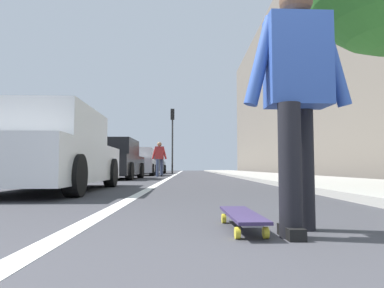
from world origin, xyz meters
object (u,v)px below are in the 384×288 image
parked_car_far (138,162)px  traffic_light (172,129)px  parked_car_end (152,164)px  pedestrian_distant (159,157)px  skater_person (297,89)px  parked_car_near (49,152)px  skateboard (242,216)px  parked_car_mid (114,160)px

parked_car_far → traffic_light: traffic_light is taller
parked_car_end → pedestrian_distant: bearing=-171.9°
skater_person → parked_car_near: size_ratio=0.37×
traffic_light → skater_person: bearing=-175.5°
parked_car_far → parked_car_end: (6.54, -0.11, 0.00)m
traffic_light → pedestrian_distant: size_ratio=2.90×
pedestrian_distant → skateboard: bearing=-173.1°
parked_car_far → traffic_light: size_ratio=0.88×
traffic_light → parked_car_far: bearing=167.0°
skateboard → parked_car_far: (16.78, 3.12, 0.61)m
parked_car_far → pedestrian_distant: size_ratio=2.57×
pedestrian_distant → traffic_light: bearing=-1.2°
skater_person → traffic_light: bearing=4.5°
parked_car_mid → parked_car_far: (6.08, -0.01, 0.00)m
parked_car_end → parked_car_mid: bearing=179.4°
parked_car_near → skater_person: bearing=-141.9°
parked_car_near → parked_car_far: bearing=1.1°
skateboard → pedestrian_distant: bearing=6.9°
parked_car_far → parked_car_near: bearing=-178.9°
skater_person → parked_car_mid: skater_person is taller
skateboard → parked_car_end: size_ratio=0.20×
skateboard → skater_person: skater_person is taller
parked_car_mid → parked_car_far: 6.08m
parked_car_mid → parked_car_far: parked_car_far is taller
parked_car_near → traffic_light: bearing=-3.9°
parked_car_end → skateboard: bearing=-172.7°
parked_car_end → traffic_light: size_ratio=0.90×
traffic_light → pedestrian_distant: traffic_light is taller
skateboard → pedestrian_distant: (14.35, 1.74, 0.85)m
parked_car_mid → pedestrian_distant: bearing=-20.8°
skateboard → parked_car_near: (3.96, 2.88, 0.61)m
parked_car_near → parked_car_far: 12.82m
parked_car_near → skateboard: bearing=-144.0°
skater_person → parked_car_near: 5.22m
parked_car_far → pedestrian_distant: bearing=-150.3°
parked_car_near → parked_car_end: parked_car_end is taller
skateboard → traffic_light: 23.85m
skateboard → parked_car_end: (23.31, 3.01, 0.61)m
parked_car_end → traffic_light: traffic_light is taller
parked_car_near → parked_car_far: same height
parked_car_near → parked_car_end: (19.36, 0.13, 0.00)m
parked_car_near → pedestrian_distant: 10.46m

